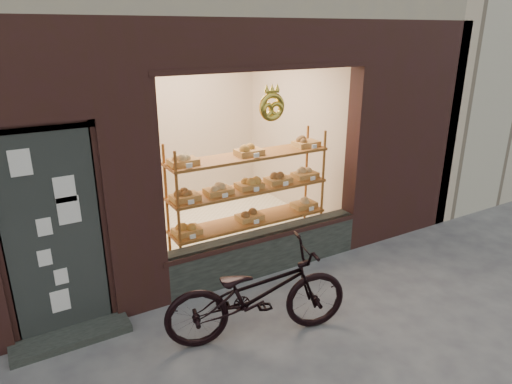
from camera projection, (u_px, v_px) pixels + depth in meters
display_shelf at (249, 199)px, 6.04m from camera, size 2.20×0.45×1.70m
bicycle at (257, 293)px, 4.56m from camera, size 1.98×1.11×0.98m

